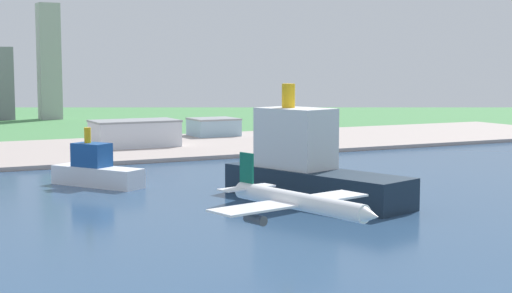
{
  "coord_description": "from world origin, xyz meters",
  "views": [
    {
      "loc": [
        -80.99,
        7.5,
        55.08
      ],
      "look_at": [
        8.49,
        187.72,
        33.86
      ],
      "focal_mm": 54.91,
      "sensor_mm": 36.0,
      "label": 1
    }
  ],
  "objects_px": {
    "ferry_boat": "(96,170)",
    "warehouse_main": "(135,133)",
    "airplane_landing": "(298,202)",
    "cargo_ship": "(308,167)",
    "warehouse_annex": "(214,127)"
  },
  "relations": [
    {
      "from": "ferry_boat",
      "to": "warehouse_main",
      "type": "distance_m",
      "value": 148.96
    },
    {
      "from": "airplane_landing",
      "to": "cargo_ship",
      "type": "bearing_deg",
      "value": 58.85
    },
    {
      "from": "airplane_landing",
      "to": "ferry_boat",
      "type": "distance_m",
      "value": 193.82
    },
    {
      "from": "ferry_boat",
      "to": "warehouse_annex",
      "type": "height_order",
      "value": "ferry_boat"
    },
    {
      "from": "cargo_ship",
      "to": "warehouse_main",
      "type": "relative_size",
      "value": 1.59
    },
    {
      "from": "ferry_boat",
      "to": "cargo_ship",
      "type": "bearing_deg",
      "value": -47.49
    },
    {
      "from": "airplane_landing",
      "to": "warehouse_main",
      "type": "relative_size",
      "value": 0.85
    },
    {
      "from": "cargo_ship",
      "to": "warehouse_annex",
      "type": "height_order",
      "value": "cargo_ship"
    },
    {
      "from": "ferry_boat",
      "to": "warehouse_main",
      "type": "xyz_separation_m",
      "value": [
        61.39,
        135.67,
        3.76
      ]
    },
    {
      "from": "ferry_boat",
      "to": "warehouse_main",
      "type": "relative_size",
      "value": 0.82
    },
    {
      "from": "ferry_boat",
      "to": "warehouse_main",
      "type": "bearing_deg",
      "value": 65.65
    },
    {
      "from": "airplane_landing",
      "to": "ferry_boat",
      "type": "height_order",
      "value": "airplane_landing"
    },
    {
      "from": "cargo_ship",
      "to": "ferry_boat",
      "type": "bearing_deg",
      "value": 132.51
    },
    {
      "from": "warehouse_main",
      "to": "warehouse_annex",
      "type": "bearing_deg",
      "value": 32.22
    },
    {
      "from": "airplane_landing",
      "to": "warehouse_main",
      "type": "distance_m",
      "value": 335.45
    }
  ]
}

